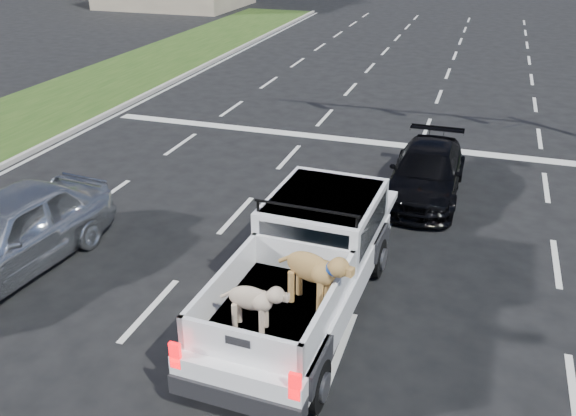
{
  "coord_description": "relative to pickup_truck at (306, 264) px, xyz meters",
  "views": [
    {
      "loc": [
        3.4,
        -7.77,
        6.36
      ],
      "look_at": [
        0.19,
        2.0,
        1.4
      ],
      "focal_mm": 38.0,
      "sensor_mm": 36.0,
      "label": 1
    }
  ],
  "objects": [
    {
      "name": "pickup_truck",
      "position": [
        0.0,
        0.0,
        0.0
      ],
      "size": [
        2.23,
        5.51,
        2.04
      ],
      "rotation": [
        0.0,
        0.0,
        -0.04
      ],
      "color": "black",
      "rests_on": "ground"
    },
    {
      "name": "curb_left",
      "position": [
        -9.94,
        5.14,
        -0.88
      ],
      "size": [
        0.15,
        60.0,
        0.14
      ],
      "primitive_type": "cube",
      "color": "#A49D96",
      "rests_on": "ground"
    },
    {
      "name": "ground",
      "position": [
        -0.89,
        -0.86,
        -0.95
      ],
      "size": [
        160.0,
        160.0,
        0.0
      ],
      "primitive_type": "plane",
      "color": "black",
      "rests_on": "ground"
    },
    {
      "name": "silver_sedan",
      "position": [
        -5.89,
        -0.45,
        -0.15
      ],
      "size": [
        2.29,
        4.82,
        1.59
      ],
      "primitive_type": "imported",
      "rotation": [
        0.0,
        0.0,
        -0.09
      ],
      "color": "silver",
      "rests_on": "ground"
    },
    {
      "name": "road_markings",
      "position": [
        -0.89,
        5.7,
        -0.94
      ],
      "size": [
        17.75,
        60.0,
        0.01
      ],
      "color": "silver",
      "rests_on": "ground"
    },
    {
      "name": "black_coupe",
      "position": [
        1.41,
        5.67,
        -0.34
      ],
      "size": [
        1.74,
        4.21,
        1.22
      ],
      "primitive_type": "imported",
      "rotation": [
        0.0,
        0.0,
        -0.01
      ],
      "color": "black",
      "rests_on": "ground"
    }
  ]
}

